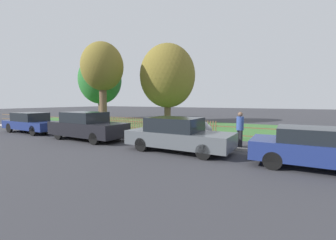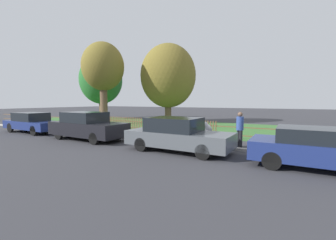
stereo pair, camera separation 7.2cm
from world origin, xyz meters
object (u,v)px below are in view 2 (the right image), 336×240
at_px(parked_car_black_saloon, 87,126).
at_px(tree_nearest_kerb, 101,80).
at_px(tree_behind_motorcycle, 103,67).
at_px(pedestrian_near_fence, 240,127).
at_px(covered_motorcycle, 198,129).
at_px(parked_car_silver_hatchback, 32,122).
at_px(parked_car_navy_estate, 178,135).
at_px(tree_mid_park, 168,76).
at_px(parked_car_red_compact, 314,148).

height_order(parked_car_black_saloon, tree_nearest_kerb, tree_nearest_kerb).
height_order(tree_behind_motorcycle, pedestrian_near_fence, tree_behind_motorcycle).
xyz_separation_m(covered_motorcycle, tree_nearest_kerb, (-15.49, 8.13, 4.00)).
bearing_deg(covered_motorcycle, tree_nearest_kerb, 147.88).
height_order(covered_motorcycle, pedestrian_near_fence, pedestrian_near_fence).
bearing_deg(tree_behind_motorcycle, parked_car_black_saloon, -51.00).
relative_size(tree_nearest_kerb, pedestrian_near_fence, 4.61).
bearing_deg(tree_behind_motorcycle, parked_car_silver_hatchback, -91.80).
bearing_deg(parked_car_navy_estate, tree_behind_motorcycle, 149.47).
relative_size(parked_car_black_saloon, tree_mid_park, 0.61).
distance_m(tree_behind_motorcycle, pedestrian_near_fence, 14.40).
bearing_deg(tree_nearest_kerb, parked_car_silver_hatchback, -66.83).
bearing_deg(pedestrian_near_fence, parked_car_navy_estate, 97.81).
height_order(parked_car_silver_hatchback, pedestrian_near_fence, pedestrian_near_fence).
relative_size(parked_car_red_compact, tree_nearest_kerb, 0.51).
xyz_separation_m(parked_car_black_saloon, pedestrian_near_fence, (7.77, 2.04, 0.16)).
xyz_separation_m(parked_car_silver_hatchback, tree_nearest_kerb, (-4.61, 10.78, 3.94)).
xyz_separation_m(tree_behind_motorcycle, tree_mid_park, (4.26, 4.41, -0.58)).
bearing_deg(tree_behind_motorcycle, parked_car_navy_estate, -31.26).
bearing_deg(covered_motorcycle, tree_mid_park, 123.85).
height_order(parked_car_silver_hatchback, covered_motorcycle, parked_car_silver_hatchback).
bearing_deg(tree_nearest_kerb, tree_mid_park, 0.00).
xyz_separation_m(parked_car_silver_hatchback, parked_car_navy_estate, (11.11, -0.25, 0.02)).
xyz_separation_m(tree_nearest_kerb, tree_mid_park, (9.07, 0.00, -0.06)).
bearing_deg(parked_car_black_saloon, tree_nearest_kerb, 134.64).
bearing_deg(parked_car_navy_estate, tree_nearest_kerb, 145.68).
bearing_deg(covered_motorcycle, parked_car_black_saloon, -157.38).
xyz_separation_m(covered_motorcycle, tree_behind_motorcycle, (-10.68, 3.73, 4.52)).
bearing_deg(parked_car_red_compact, parked_car_navy_estate, 178.81).
bearing_deg(covered_motorcycle, parked_car_red_compact, -34.66).
xyz_separation_m(parked_car_silver_hatchback, covered_motorcycle, (10.88, 2.64, -0.06)).
distance_m(parked_car_black_saloon, parked_car_navy_estate, 5.66).
distance_m(parked_car_navy_estate, parked_car_red_compact, 4.85).
bearing_deg(parked_car_silver_hatchback, tree_mid_park, 68.70).
height_order(parked_car_silver_hatchback, tree_nearest_kerb, tree_nearest_kerb).
relative_size(parked_car_navy_estate, tree_mid_park, 0.59).
bearing_deg(covered_motorcycle, pedestrian_near_fence, -21.59).
bearing_deg(parked_car_silver_hatchback, parked_car_red_compact, 0.04).
bearing_deg(pedestrian_near_fence, tree_nearest_kerb, 25.68).
distance_m(parked_car_black_saloon, tree_nearest_kerb, 15.33).
bearing_deg(parked_car_black_saloon, tree_mid_park, 97.13).
height_order(parked_car_red_compact, covered_motorcycle, parked_car_red_compact).
bearing_deg(parked_car_red_compact, parked_car_black_saloon, 178.54).
distance_m(parked_car_navy_estate, covered_motorcycle, 2.91).
bearing_deg(parked_car_silver_hatchback, tree_nearest_kerb, 114.36).
xyz_separation_m(parked_car_navy_estate, tree_mid_park, (-6.65, 11.03, 3.86)).
height_order(parked_car_navy_estate, pedestrian_near_fence, pedestrian_near_fence).
bearing_deg(tree_nearest_kerb, tree_behind_motorcycle, -42.48).
relative_size(parked_car_silver_hatchback, covered_motorcycle, 2.58).
distance_m(parked_car_silver_hatchback, parked_car_navy_estate, 11.11).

